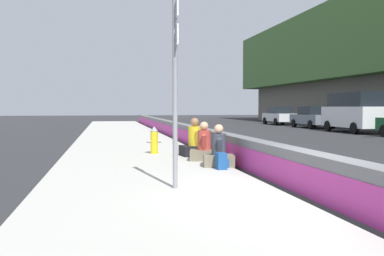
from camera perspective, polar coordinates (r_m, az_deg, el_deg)
ground_plane at (r=7.82m, az=16.26°, el=-9.47°), size 160.00×160.00×0.00m
sidewalk_strip at (r=7.01m, az=-3.66°, el=-10.20°), size 80.00×4.40×0.14m
jersey_barrier at (r=7.74m, az=16.28°, el=-6.40°), size 76.00×0.45×0.85m
route_sign_post at (r=8.07m, az=-2.20°, el=6.81°), size 0.44×0.09×3.60m
fire_hydrant at (r=14.12m, az=-4.93°, el=-1.53°), size 0.26×0.46×0.88m
seated_person_foreground at (r=11.14m, az=3.49°, el=-3.27°), size 0.77×0.86×1.06m
seated_person_middle at (r=12.36m, az=1.58°, el=-2.64°), size 0.83×0.92×1.09m
seated_person_rear at (r=13.48m, az=0.36°, el=-2.08°), size 0.81×0.92×1.17m
backpack at (r=10.61m, az=3.86°, el=-4.32°), size 0.32×0.28×0.40m
parked_car_fourth at (r=29.83m, az=20.37°, el=2.03°), size 5.13×2.16×2.56m
parked_car_midline at (r=35.29m, az=15.41°, el=1.39°), size 4.51×1.97×1.71m
parked_car_far at (r=41.12m, az=11.31°, el=1.62°), size 4.54×2.03×1.71m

